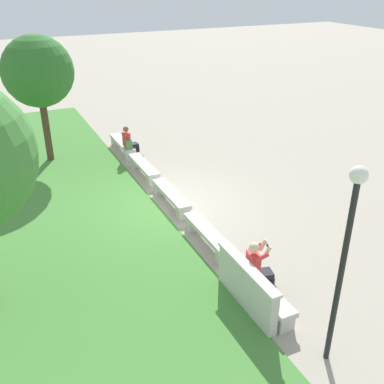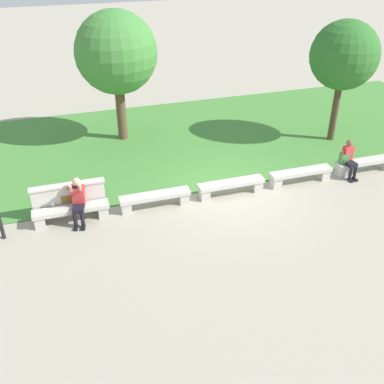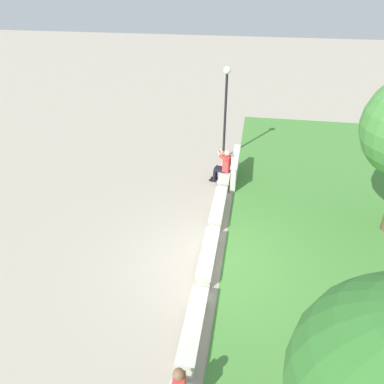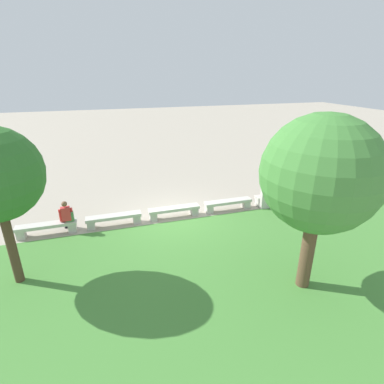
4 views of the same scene
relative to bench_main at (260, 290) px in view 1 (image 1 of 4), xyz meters
name	(u,v)px [view 1 (image 1 of 4)]	position (x,y,z in m)	size (l,w,h in m)	color
ground_plane	(171,205)	(4.79, 0.00, -0.30)	(80.00, 80.00, 0.00)	#A89E8C
grass_strip	(17,238)	(4.79, 4.38, -0.29)	(23.67, 8.00, 0.03)	#478438
bench_main	(260,290)	(0.00, 0.00, 0.00)	(2.09, 0.40, 0.45)	beige
bench_near	(208,235)	(2.39, 0.00, 0.00)	(2.09, 0.40, 0.45)	beige
bench_mid	(171,196)	(4.79, 0.00, 0.00)	(2.09, 0.40, 0.45)	beige
bench_far	(144,167)	(7.18, 0.00, 0.00)	(2.09, 0.40, 0.45)	beige
bench_end	(122,145)	(9.58, 0.00, 0.00)	(2.09, 0.40, 0.45)	beige
backrest_wall_with_plaque	(246,286)	(0.00, 0.34, 0.21)	(2.06, 0.24, 1.01)	beige
person_photographer	(258,266)	(0.23, -0.08, 0.43)	(0.53, 0.77, 1.32)	black
person_distant	(129,141)	(8.86, -0.07, 0.37)	(0.48, 0.69, 1.26)	black
backpack	(128,144)	(8.74, 0.01, 0.32)	(0.28, 0.24, 0.43)	#4C7F47
tree_left_background	(38,72)	(9.98, 2.64, 2.90)	(2.42, 2.42, 4.44)	#4C3826
lamp_post	(347,242)	(-1.81, -0.27, 2.16)	(0.28, 0.28, 3.76)	black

